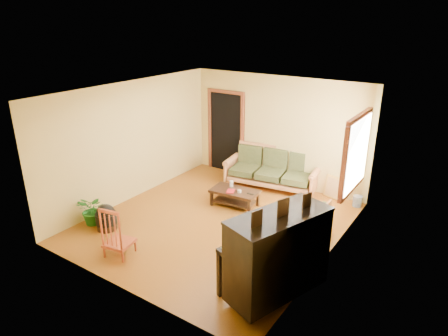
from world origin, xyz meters
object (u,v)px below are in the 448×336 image
Objects in this scene: coffee_table at (235,198)px; ceramic_crock at (357,201)px; piano at (278,257)px; potted_plant at (93,210)px; sofa at (271,169)px; footstool at (106,220)px; armchair at (304,222)px; red_chair at (118,231)px.

coffee_table reaches higher than ceramic_crock.
coffee_table is 0.66× the size of piano.
ceramic_crock is 0.39× the size of potted_plant.
sofa is 3.52× the size of potted_plant.
footstool reaches higher than ceramic_crock.
armchair is at bearing 118.62° from piano.
red_chair is at bearing -102.90° from coffee_table.
sofa is 2.59× the size of armchair.
armchair is at bearing -100.33° from ceramic_crock.
armchair is (1.66, -1.93, -0.05)m from sofa.
red_chair is 1.51× the size of potted_plant.
sofa is at bearing 60.36° from potted_plant.
armchair reaches higher than potted_plant.
sofa is at bearing -176.56° from ceramic_crock.
red_chair reaches higher than coffee_table.
footstool is at bearing -123.75° from coffee_table.
sofa reaches higher than potted_plant.
ceramic_crock is at bearing 79.41° from armchair.
coffee_table is 2.65m from ceramic_crock.
coffee_table is at bearing 56.25° from footstool.
armchair is 4.05m from potted_plant.
sofa is 3.95m from footstool.
sofa reaches higher than coffee_table.
sofa is 4.01m from piano.
piano reaches higher than sofa.
footstool is (-1.49, -2.24, 0.01)m from coffee_table.
armchair is at bearing -17.99° from coffee_table.
ceramic_crock is (2.83, 4.15, -0.34)m from red_chair.
sofa is 4.11m from red_chair.
piano is at bearing 1.02° from potted_plant.
footstool is at bearing -124.08° from sofa.
piano reaches higher than footstool.
ceramic_crock is at bearing 33.34° from coffee_table.
sofa is at bearing 67.10° from red_chair.
coffee_table is 2.69m from footstool.
ceramic_crock is at bearing 43.98° from red_chair.
piano is 3.67m from ceramic_crock.
armchair is 1.36× the size of potted_plant.
piano reaches higher than armchair.
red_chair is at bearing -20.10° from potted_plant.
potted_plant is (-3.97, -0.07, -0.36)m from piano.
coffee_table is (-0.18, -1.33, -0.28)m from sofa.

